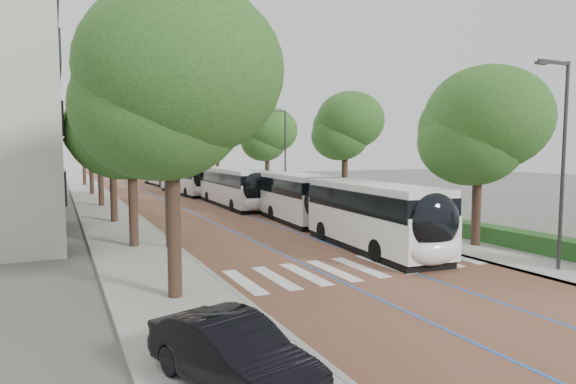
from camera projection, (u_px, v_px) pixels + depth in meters
ground at (370, 274)px, 18.59m from camera, size 160.00×160.00×0.00m
road at (163, 192)px, 54.51m from camera, size 11.00×140.00×0.02m
sidewalk_left at (92, 194)px, 51.27m from camera, size 4.00×140.00×0.12m
sidewalk_right at (227, 189)px, 57.74m from camera, size 4.00×140.00×0.12m
kerb_left at (111, 194)px, 52.09m from camera, size 0.20×140.00×0.14m
kerb_right at (211, 190)px, 56.92m from camera, size 0.20×140.00×0.14m
zebra_crossing at (359, 267)px, 19.58m from camera, size 10.55×3.60×0.01m
lane_line_left at (149, 193)px, 53.82m from camera, size 0.12×126.00×0.01m
lane_line_right at (177, 192)px, 55.20m from camera, size 0.12×126.00×0.01m
hedge at (531, 241)px, 22.47m from camera, size 1.20×14.00×0.80m
streetlight_near at (561, 149)px, 18.33m from camera, size 1.82×0.20×8.00m
streetlight_far at (283, 150)px, 40.78m from camera, size 1.82×0.20×8.00m
lamp_post_left at (166, 164)px, 22.79m from camera, size 0.14×0.14×8.00m
trees_left at (107, 123)px, 33.75m from camera, size 6.30×60.70×9.81m
trees_right at (313, 135)px, 38.20m from camera, size 5.97×47.37×8.40m
lead_bus at (336, 207)px, 26.48m from camera, size 3.87×18.53×3.20m
bus_queued_0 at (234, 188)px, 40.48m from camera, size 2.80×12.45×3.20m
bus_queued_1 at (188, 179)px, 51.77m from camera, size 3.25×12.52×3.20m
bus_queued_2 at (164, 174)px, 64.18m from camera, size 3.17×12.51×3.20m
bus_queued_3 at (153, 170)px, 75.45m from camera, size 3.16×12.51×3.20m
parked_car at (232, 353)px, 9.39m from camera, size 2.67×4.48×1.39m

